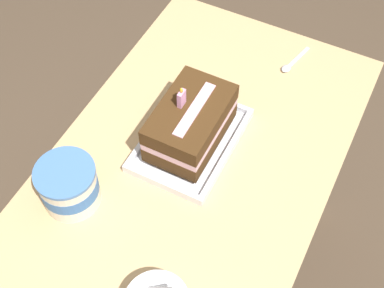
{
  "coord_description": "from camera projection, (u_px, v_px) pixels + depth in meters",
  "views": [
    {
      "loc": [
        -0.63,
        -0.31,
        1.81
      ],
      "look_at": [
        0.02,
        0.01,
        0.8
      ],
      "focal_mm": 50.23,
      "sensor_mm": 36.0,
      "label": 1
    }
  ],
  "objects": [
    {
      "name": "foil_tray",
      "position": [
        191.0,
        141.0,
        1.28
      ],
      "size": [
        0.29,
        0.2,
        0.02
      ],
      "color": "silver",
      "rests_on": "dining_table"
    },
    {
      "name": "dining_table",
      "position": [
        193.0,
        190.0,
        1.37
      ],
      "size": [
        1.03,
        0.63,
        0.77
      ],
      "color": "tan",
      "rests_on": "ground_plane"
    },
    {
      "name": "ice_cream_tub",
      "position": [
        69.0,
        185.0,
        1.15
      ],
      "size": [
        0.13,
        0.13,
        0.11
      ],
      "color": "silver",
      "rests_on": "dining_table"
    },
    {
      "name": "birthday_cake",
      "position": [
        190.0,
        123.0,
        1.22
      ],
      "size": [
        0.22,
        0.14,
        0.16
      ],
      "color": "#412912",
      "rests_on": "foil_tray"
    },
    {
      "name": "serving_spoon_near_tray",
      "position": [
        289.0,
        65.0,
        1.43
      ],
      "size": [
        0.12,
        0.04,
        0.01
      ],
      "color": "silver",
      "rests_on": "dining_table"
    },
    {
      "name": "ground_plane",
      "position": [
        193.0,
        282.0,
        1.88
      ],
      "size": [
        8.0,
        8.0,
        0.0
      ],
      "primitive_type": "plane",
      "color": "#4C3D2D"
    }
  ]
}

